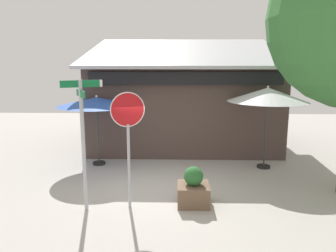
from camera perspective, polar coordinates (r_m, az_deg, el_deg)
name	(u,v)px	position (r m, az deg, el deg)	size (l,w,h in m)	color
ground_plane	(158,191)	(9.35, -1.72, -11.40)	(28.00, 28.00, 0.10)	#ADA8A0
cafe_building	(184,104)	(14.16, 2.77, 3.93)	(7.91, 5.65, 4.66)	#473833
street_sign_post	(83,132)	(7.79, -14.71, -1.11)	(0.85, 0.80, 3.15)	#A8AAB2
stop_sign	(128,127)	(7.77, -7.03, -0.19)	(0.78, 0.32, 2.85)	#A8AAB2
patio_umbrella_royal_blue_left	(97,102)	(11.33, -12.42, 4.12)	(2.66, 2.66, 2.44)	black
patio_umbrella_ivory_center	(268,95)	(11.14, 17.09, 5.21)	(2.62, 2.62, 2.79)	black
sidewalk_planter	(193,189)	(8.34, 4.47, -11.05)	(0.79, 0.79, 0.98)	brown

